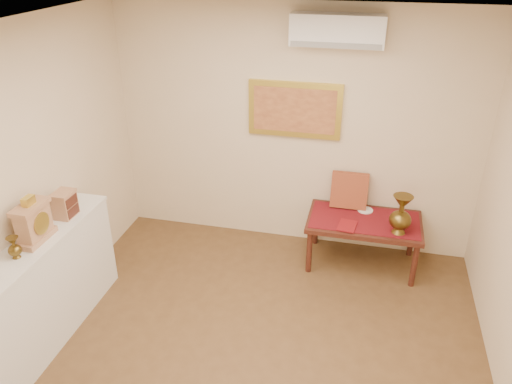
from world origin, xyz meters
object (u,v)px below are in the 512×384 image
(low_table, at_px, (364,225))
(mantel_clock, at_px, (34,222))
(brass_urn_tall, at_px, (401,211))
(wooden_chest, at_px, (65,204))
(display_ledge, at_px, (37,298))

(low_table, bearing_deg, mantel_clock, -147.02)
(brass_urn_tall, xyz_separation_m, mantel_clock, (-3.01, -1.54, 0.35))
(wooden_chest, bearing_deg, brass_urn_tall, 20.54)
(low_table, bearing_deg, wooden_chest, -153.76)
(brass_urn_tall, xyz_separation_m, low_table, (-0.34, 0.18, -0.32))
(display_ledge, xyz_separation_m, wooden_chest, (0.02, 0.57, 0.61))
(low_table, bearing_deg, brass_urn_tall, -28.23)
(display_ledge, xyz_separation_m, mantel_clock, (0.01, 0.15, 0.66))
(brass_urn_tall, relative_size, mantel_clock, 1.23)
(brass_urn_tall, xyz_separation_m, wooden_chest, (-2.99, -1.12, 0.29))
(mantel_clock, height_order, wooden_chest, mantel_clock)
(brass_urn_tall, xyz_separation_m, display_ledge, (-3.02, -1.70, -0.32))
(brass_urn_tall, bearing_deg, mantel_clock, -152.83)
(display_ledge, distance_m, wooden_chest, 0.84)
(mantel_clock, bearing_deg, low_table, 32.98)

